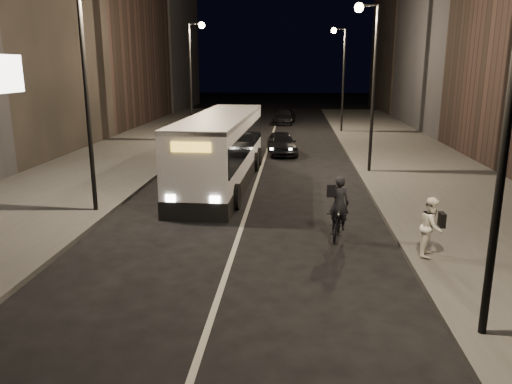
% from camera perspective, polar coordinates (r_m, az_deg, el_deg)
% --- Properties ---
extents(ground, '(180.00, 180.00, 0.00)m').
position_cam_1_polar(ground, '(14.53, -2.83, -7.52)').
color(ground, black).
rests_on(ground, ground).
extents(sidewalk_right, '(7.00, 70.00, 0.16)m').
position_cam_1_polar(sidewalk_right, '(28.70, 17.96, 2.91)').
color(sidewalk_right, '#3D3C3A').
rests_on(sidewalk_right, ground).
extents(sidewalk_left, '(7.00, 70.00, 0.16)m').
position_cam_1_polar(sidewalk_left, '(29.71, -15.88, 3.43)').
color(sidewalk_left, '#3D3C3A').
rests_on(sidewalk_left, ground).
extents(streetlight_right_near, '(1.20, 0.44, 8.12)m').
position_cam_1_polar(streetlight_right_near, '(10.04, 26.02, 12.71)').
color(streetlight_right_near, black).
rests_on(streetlight_right_near, sidewalk_right).
extents(streetlight_right_mid, '(1.20, 0.44, 8.12)m').
position_cam_1_polar(streetlight_right_mid, '(25.63, 12.83, 13.86)').
color(streetlight_right_mid, black).
rests_on(streetlight_right_mid, sidewalk_right).
extents(streetlight_right_far, '(1.20, 0.44, 8.12)m').
position_cam_1_polar(streetlight_right_far, '(41.54, 9.65, 14.04)').
color(streetlight_right_far, black).
rests_on(streetlight_right_far, sidewalk_right).
extents(streetlight_left_near, '(1.20, 0.44, 8.12)m').
position_cam_1_polar(streetlight_left_near, '(18.77, -18.27, 13.49)').
color(streetlight_left_near, black).
rests_on(streetlight_left_near, sidewalk_left).
extents(streetlight_left_far, '(1.20, 0.44, 8.12)m').
position_cam_1_polar(streetlight_left_far, '(36.08, -7.13, 14.12)').
color(streetlight_left_far, black).
rests_on(streetlight_left_far, sidewalk_left).
extents(city_bus, '(3.09, 12.02, 3.22)m').
position_cam_1_polar(city_bus, '(23.16, -3.97, 5.19)').
color(city_bus, white).
rests_on(city_bus, ground).
extents(cyclist_on_bicycle, '(0.93, 1.88, 2.07)m').
position_cam_1_polar(cyclist_on_bicycle, '(16.09, 9.35, -2.91)').
color(cyclist_on_bicycle, black).
rests_on(cyclist_on_bicycle, ground).
extents(pedestrian_woman, '(0.91, 1.01, 1.70)m').
position_cam_1_polar(pedestrian_woman, '(14.82, 19.42, -3.76)').
color(pedestrian_woman, white).
rests_on(pedestrian_woman, sidewalk_right).
extents(car_near, '(2.19, 4.30, 1.40)m').
position_cam_1_polar(car_near, '(31.23, 2.98, 5.61)').
color(car_near, black).
rests_on(car_near, ground).
extents(car_mid, '(1.75, 4.46, 1.44)m').
position_cam_1_polar(car_mid, '(41.85, -2.41, 7.85)').
color(car_mid, '#3A3A3C').
rests_on(car_mid, ground).
extents(car_far, '(2.29, 4.71, 1.32)m').
position_cam_1_polar(car_far, '(47.99, 3.29, 8.59)').
color(car_far, black).
rests_on(car_far, ground).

